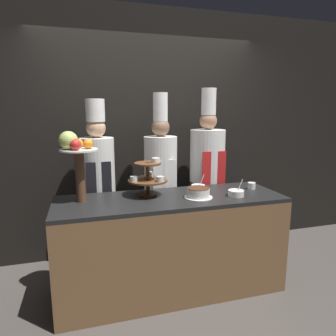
{
  "coord_description": "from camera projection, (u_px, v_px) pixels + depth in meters",
  "views": [
    {
      "loc": [
        -0.74,
        -2.15,
        1.67
      ],
      "look_at": [
        0.0,
        0.44,
        1.16
      ],
      "focal_mm": 32.0,
      "sensor_mm": 36.0,
      "label": 1
    }
  ],
  "objects": [
    {
      "name": "ground_plane",
      "position": [
        182.0,
        310.0,
        2.55
      ],
      "size": [
        14.0,
        14.0,
        0.0
      ],
      "primitive_type": "plane",
      "color": "#47423D"
    },
    {
      "name": "wall_back",
      "position": [
        148.0,
        135.0,
        3.48
      ],
      "size": [
        10.0,
        0.06,
        2.8
      ],
      "color": "black",
      "rests_on": "ground_plane"
    },
    {
      "name": "buffet_counter",
      "position": [
        171.0,
        244.0,
        2.78
      ],
      "size": [
        2.05,
        0.67,
        0.91
      ],
      "color": "brown",
      "rests_on": "ground_plane"
    },
    {
      "name": "tiered_stand",
      "position": [
        148.0,
        177.0,
        2.72
      ],
      "size": [
        0.36,
        0.36,
        0.35
      ],
      "color": "brown",
      "rests_on": "buffet_counter"
    },
    {
      "name": "fruit_pedestal",
      "position": [
        76.0,
        153.0,
        2.47
      ],
      "size": [
        0.31,
        0.31,
        0.61
      ],
      "color": "brown",
      "rests_on": "buffet_counter"
    },
    {
      "name": "cake_round",
      "position": [
        198.0,
        193.0,
        2.68
      ],
      "size": [
        0.25,
        0.25,
        0.09
      ],
      "color": "white",
      "rests_on": "buffet_counter"
    },
    {
      "name": "cup_white",
      "position": [
        252.0,
        186.0,
        2.98
      ],
      "size": [
        0.08,
        0.08,
        0.06
      ],
      "color": "white",
      "rests_on": "buffet_counter"
    },
    {
      "name": "serving_bowl_near",
      "position": [
        236.0,
        193.0,
        2.73
      ],
      "size": [
        0.14,
        0.14,
        0.16
      ],
      "color": "white",
      "rests_on": "buffet_counter"
    },
    {
      "name": "serving_bowl_far",
      "position": [
        198.0,
        187.0,
        2.94
      ],
      "size": [
        0.13,
        0.13,
        0.15
      ],
      "color": "white",
      "rests_on": "buffet_counter"
    },
    {
      "name": "chef_left",
      "position": [
        98.0,
        179.0,
        3.04
      ],
      "size": [
        0.34,
        0.34,
        1.79
      ],
      "color": "#28282D",
      "rests_on": "ground_plane"
    },
    {
      "name": "chef_center_left",
      "position": [
        161.0,
        176.0,
        3.22
      ],
      "size": [
        0.35,
        0.35,
        1.86
      ],
      "color": "#38332D",
      "rests_on": "ground_plane"
    },
    {
      "name": "chef_center_right",
      "position": [
        207.0,
        170.0,
        3.36
      ],
      "size": [
        0.38,
        0.38,
        1.91
      ],
      "color": "#28282D",
      "rests_on": "ground_plane"
    }
  ]
}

